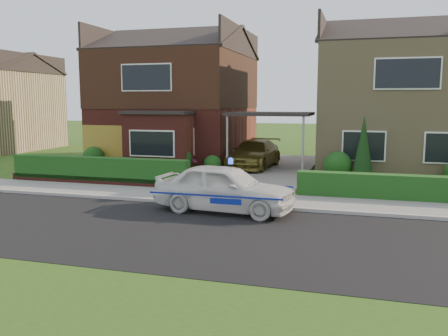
% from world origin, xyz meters
% --- Properties ---
extents(ground, '(120.00, 120.00, 0.00)m').
position_xyz_m(ground, '(0.00, 0.00, 0.00)').
color(ground, '#214612').
rests_on(ground, ground).
extents(road, '(60.00, 6.00, 0.02)m').
position_xyz_m(road, '(0.00, 0.00, 0.00)').
color(road, black).
rests_on(road, ground).
extents(kerb, '(60.00, 0.16, 0.12)m').
position_xyz_m(kerb, '(0.00, 3.05, 0.06)').
color(kerb, '#9E9993').
rests_on(kerb, ground).
extents(sidewalk, '(60.00, 2.00, 0.10)m').
position_xyz_m(sidewalk, '(0.00, 4.10, 0.05)').
color(sidewalk, slate).
rests_on(sidewalk, ground).
extents(grass_verge, '(60.00, 4.00, 0.01)m').
position_xyz_m(grass_verge, '(0.00, -5.00, 0.00)').
color(grass_verge, '#214612').
rests_on(grass_verge, ground).
extents(driveway, '(3.80, 12.00, 0.12)m').
position_xyz_m(driveway, '(0.00, 11.00, 0.06)').
color(driveway, '#666059').
rests_on(driveway, ground).
extents(house_left, '(7.50, 9.53, 7.25)m').
position_xyz_m(house_left, '(-5.78, 13.90, 3.81)').
color(house_left, maroon).
rests_on(house_left, ground).
extents(house_right, '(7.50, 8.06, 7.25)m').
position_xyz_m(house_right, '(5.80, 13.99, 3.66)').
color(house_right, tan).
rests_on(house_right, ground).
extents(carport_link, '(3.80, 3.00, 2.77)m').
position_xyz_m(carport_link, '(0.00, 10.95, 2.66)').
color(carport_link, black).
rests_on(carport_link, ground).
extents(garage_door, '(2.20, 0.10, 2.10)m').
position_xyz_m(garage_door, '(-8.25, 9.96, 1.05)').
color(garage_door, olive).
rests_on(garage_door, ground).
extents(dwarf_wall, '(7.70, 0.25, 0.36)m').
position_xyz_m(dwarf_wall, '(-5.80, 5.30, 0.18)').
color(dwarf_wall, maroon).
rests_on(dwarf_wall, ground).
extents(hedge_left, '(7.50, 0.55, 0.90)m').
position_xyz_m(hedge_left, '(-5.80, 5.45, 0.00)').
color(hedge_left, '#133D14').
rests_on(hedge_left, ground).
extents(hedge_right, '(7.50, 0.55, 0.80)m').
position_xyz_m(hedge_right, '(5.80, 5.35, 0.00)').
color(hedge_right, '#133D14').
rests_on(hedge_right, ground).
extents(shrub_left_far, '(1.08, 1.08, 1.08)m').
position_xyz_m(shrub_left_far, '(-8.50, 9.50, 0.54)').
color(shrub_left_far, '#133D14').
rests_on(shrub_left_far, ground).
extents(shrub_left_mid, '(1.32, 1.32, 1.32)m').
position_xyz_m(shrub_left_mid, '(-4.00, 9.30, 0.66)').
color(shrub_left_mid, '#133D14').
rests_on(shrub_left_mid, ground).
extents(shrub_left_near, '(0.84, 0.84, 0.84)m').
position_xyz_m(shrub_left_near, '(-2.40, 9.60, 0.42)').
color(shrub_left_near, '#133D14').
rests_on(shrub_left_near, ground).
extents(shrub_right_near, '(1.20, 1.20, 1.20)m').
position_xyz_m(shrub_right_near, '(3.20, 9.40, 0.60)').
color(shrub_right_near, '#133D14').
rests_on(shrub_right_near, ground).
extents(conifer_a, '(0.90, 0.90, 2.60)m').
position_xyz_m(conifer_a, '(4.20, 9.20, 1.30)').
color(conifer_a, black).
rests_on(conifer_a, ground).
extents(police_car, '(3.85, 4.33, 1.59)m').
position_xyz_m(police_car, '(0.25, 2.40, 0.71)').
color(police_car, silver).
rests_on(police_car, ground).
extents(driveway_car, '(2.14, 4.61, 1.31)m').
position_xyz_m(driveway_car, '(-0.82, 11.25, 0.77)').
color(driveway_car, brown).
rests_on(driveway_car, driveway).
extents(potted_plant_a, '(0.40, 0.32, 0.66)m').
position_xyz_m(potted_plant_a, '(-9.00, 6.41, 0.33)').
color(potted_plant_a, gray).
rests_on(potted_plant_a, ground).
extents(potted_plant_b, '(0.51, 0.50, 0.72)m').
position_xyz_m(potted_plant_b, '(-4.58, 6.00, 0.36)').
color(potted_plant_b, gray).
rests_on(potted_plant_b, ground).
extents(potted_plant_c, '(0.40, 0.40, 0.71)m').
position_xyz_m(potted_plant_c, '(-3.06, 9.00, 0.36)').
color(potted_plant_c, gray).
rests_on(potted_plant_c, ground).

